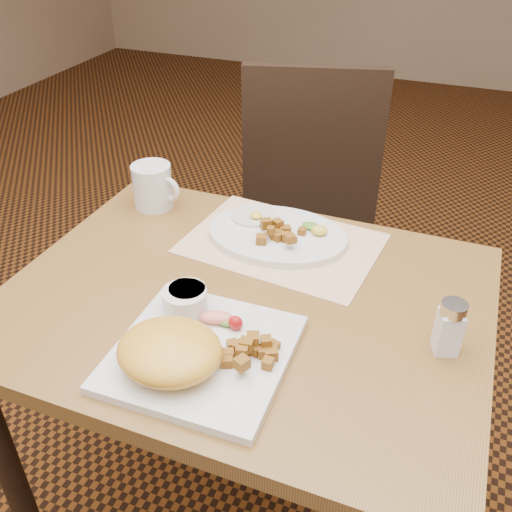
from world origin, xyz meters
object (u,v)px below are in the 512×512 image
object	(u,v)px
plate_oval	(277,235)
coffee_mug	(153,186)
table	(245,339)
salt_shaker	(449,327)
plate_square	(202,353)
chair_far	(308,221)

from	to	relation	value
plate_oval	coffee_mug	distance (m)	0.33
table	salt_shaker	distance (m)	0.40
table	plate_square	world-z (taller)	plate_square
chair_far	salt_shaker	world-z (taller)	chair_far
table	plate_oval	xyz separation A→B (m)	(-0.01, 0.21, 0.12)
plate_square	coffee_mug	xyz separation A→B (m)	(-0.33, 0.42, 0.04)
plate_square	table	bearing A→B (deg)	89.66
plate_oval	coffee_mug	world-z (taller)	coffee_mug
plate_square	salt_shaker	distance (m)	0.41
table	plate_square	size ratio (longest dim) A/B	3.21
plate_square	salt_shaker	bearing A→B (deg)	23.71
table	chair_far	size ratio (longest dim) A/B	0.93
plate_square	plate_oval	xyz separation A→B (m)	(-0.01, 0.39, 0.00)
table	plate_square	distance (m)	0.21
salt_shaker	coffee_mug	size ratio (longest dim) A/B	0.82
table	coffee_mug	size ratio (longest dim) A/B	7.36
chair_far	salt_shaker	xyz separation A→B (m)	(0.43, -0.67, 0.26)
table	coffee_mug	xyz separation A→B (m)	(-0.33, 0.24, 0.16)
plate_oval	coffee_mug	xyz separation A→B (m)	(-0.32, 0.04, 0.04)
plate_oval	coffee_mug	size ratio (longest dim) A/B	2.49
table	salt_shaker	bearing A→B (deg)	-2.27
table	plate_oval	distance (m)	0.24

